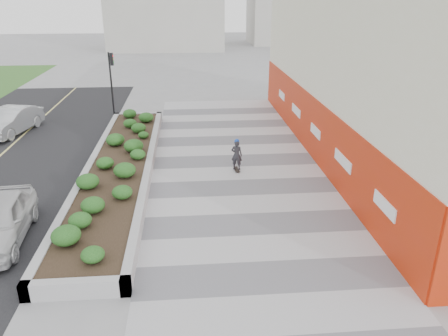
% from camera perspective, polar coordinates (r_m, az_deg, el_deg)
% --- Properties ---
extents(ground, '(160.00, 160.00, 0.00)m').
position_cam_1_polar(ground, '(14.58, 4.96, -10.76)').
color(ground, gray).
rests_on(ground, ground).
extents(walkway, '(8.00, 36.00, 0.01)m').
position_cam_1_polar(walkway, '(17.14, 3.31, -5.32)').
color(walkway, '#A8A8AD').
rests_on(walkway, ground).
extents(building, '(6.04, 24.08, 8.00)m').
position_cam_1_polar(building, '(23.29, 19.00, 11.30)').
color(building, beige).
rests_on(building, ground).
extents(planter, '(3.00, 18.00, 0.90)m').
position_cam_1_polar(planter, '(20.71, -13.49, 0.35)').
color(planter, '#9E9EA0').
rests_on(planter, ground).
extents(traffic_signal_near, '(0.33, 0.28, 4.20)m').
position_cam_1_polar(traffic_signal_near, '(30.39, -14.48, 11.75)').
color(traffic_signal_near, black).
rests_on(traffic_signal_near, ground).
extents(manhole_cover, '(0.44, 0.44, 0.01)m').
position_cam_1_polar(manhole_cover, '(17.21, 4.96, -5.25)').
color(manhole_cover, '#595654').
rests_on(manhole_cover, ground).
extents(skateboarder, '(0.60, 0.73, 1.58)m').
position_cam_1_polar(skateboarder, '(20.36, 1.67, 1.74)').
color(skateboarder, beige).
rests_on(skateboarder, ground).
extents(car_silver, '(2.64, 4.84, 1.51)m').
position_cam_1_polar(car_silver, '(28.80, -26.00, 5.55)').
color(car_silver, '#B4B8BC').
rests_on(car_silver, ground).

